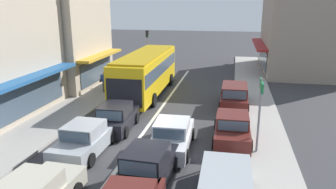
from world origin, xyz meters
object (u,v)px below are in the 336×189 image
object	(u,v)px
sedan_adjacent_lane_lead	(172,136)
pedestrian_browsing_midblock	(127,71)
parked_wagon_kerb_third	(234,96)
directional_road_sign	(260,99)
parked_sedan_kerb_second	(232,128)
city_bus	(146,71)
pedestrian_with_handbag_near	(104,80)
parked_wagon_kerb_front	(225,189)
pedestrian_far_walker	(118,74)
sedan_queue_gap_filler	(85,139)
hatchback_behind_bus_near	(117,118)
hatchback_adjacent_lane_trail	(148,167)
traffic_light_downstreet	(147,44)

from	to	relation	value
sedan_adjacent_lane_lead	pedestrian_browsing_midblock	xyz separation A→B (m)	(-6.57, 12.88, 0.40)
parked_wagon_kerb_third	directional_road_sign	size ratio (longest dim) A/B	1.25
parked_sedan_kerb_second	pedestrian_browsing_midblock	world-z (taller)	pedestrian_browsing_midblock
parked_wagon_kerb_third	sedan_adjacent_lane_lead	bearing A→B (deg)	-110.84
city_bus	pedestrian_with_handbag_near	bearing A→B (deg)	-171.61
parked_wagon_kerb_front	pedestrian_far_walker	bearing A→B (deg)	121.29
sedan_queue_gap_filler	parked_wagon_kerb_third	xyz separation A→B (m)	(6.80, 8.72, 0.08)
hatchback_behind_bus_near	hatchback_adjacent_lane_trail	size ratio (longest dim) A/B	1.00
city_bus	sedan_queue_gap_filler	distance (m)	10.56
sedan_adjacent_lane_lead	sedan_queue_gap_filler	bearing A→B (deg)	-163.28
parked_wagon_kerb_third	parked_sedan_kerb_second	bearing A→B (deg)	-90.49
hatchback_behind_bus_near	parked_sedan_kerb_second	bearing A→B (deg)	-2.15
sedan_queue_gap_filler	pedestrian_with_handbag_near	xyz separation A→B (m)	(-3.12, 10.01, 0.40)
sedan_queue_gap_filler	hatchback_behind_bus_near	xyz separation A→B (m)	(0.44, 3.04, 0.05)
city_bus	parked_sedan_kerb_second	world-z (taller)	city_bus
city_bus	pedestrian_browsing_midblock	bearing A→B (deg)	128.13
hatchback_behind_bus_near	parked_wagon_kerb_third	size ratio (longest dim) A/B	0.83
parked_sedan_kerb_second	pedestrian_far_walker	xyz separation A→B (m)	(-9.56, 9.54, 0.40)
city_bus	parked_wagon_kerb_front	xyz separation A→B (m)	(6.44, -13.61, -1.14)
hatchback_behind_bus_near	parked_sedan_kerb_second	world-z (taller)	hatchback_behind_bus_near
directional_road_sign	pedestrian_with_handbag_near	size ratio (longest dim) A/B	2.21
parked_wagon_kerb_front	directional_road_sign	xyz separation A→B (m)	(1.32, 4.59, 1.93)
parked_sedan_kerb_second	pedestrian_browsing_midblock	bearing A→B (deg)	129.86
city_bus	pedestrian_far_walker	xyz separation A→B (m)	(-2.97, 1.86, -0.81)
hatchback_adjacent_lane_trail	directional_road_sign	world-z (taller)	directional_road_sign
hatchback_adjacent_lane_trail	traffic_light_downstreet	bearing A→B (deg)	104.98
hatchback_behind_bus_near	directional_road_sign	distance (m)	7.88
sedan_queue_gap_filler	directional_road_sign	world-z (taller)	directional_road_sign
sedan_queue_gap_filler	hatchback_behind_bus_near	bearing A→B (deg)	81.79
sedan_adjacent_lane_lead	city_bus	bearing A→B (deg)	112.07
sedan_adjacent_lane_lead	parked_wagon_kerb_third	world-z (taller)	parked_wagon_kerb_third
hatchback_behind_bus_near	traffic_light_downstreet	bearing A→B (deg)	98.92
traffic_light_downstreet	pedestrian_far_walker	world-z (taller)	traffic_light_downstreet
parked_wagon_kerb_front	pedestrian_with_handbag_near	size ratio (longest dim) A/B	2.78
pedestrian_with_handbag_near	parked_wagon_kerb_third	bearing A→B (deg)	-7.37
parked_wagon_kerb_front	traffic_light_downstreet	world-z (taller)	traffic_light_downstreet
traffic_light_downstreet	directional_road_sign	distance (m)	20.36
parked_wagon_kerb_front	parked_sedan_kerb_second	bearing A→B (deg)	88.48
hatchback_adjacent_lane_trail	traffic_light_downstreet	size ratio (longest dim) A/B	0.90
city_bus	hatchback_adjacent_lane_trail	distance (m)	13.07
pedestrian_far_walker	parked_wagon_kerb_third	bearing A→B (deg)	-20.68
sedan_adjacent_lane_lead	parked_sedan_kerb_second	world-z (taller)	same
sedan_adjacent_lane_lead	pedestrian_far_walker	size ratio (longest dim) A/B	2.61
sedan_queue_gap_filler	hatchback_adjacent_lane_trail	size ratio (longest dim) A/B	1.13
hatchback_adjacent_lane_trail	pedestrian_with_handbag_near	xyz separation A→B (m)	(-6.71, 12.08, 0.36)
sedan_queue_gap_filler	pedestrian_far_walker	size ratio (longest dim) A/B	2.60
traffic_light_downstreet	directional_road_sign	size ratio (longest dim) A/B	1.17
city_bus	sedan_queue_gap_filler	world-z (taller)	city_bus
hatchback_behind_bus_near	pedestrian_far_walker	xyz separation A→B (m)	(-3.25, 9.31, 0.36)
city_bus	parked_wagon_kerb_third	bearing A→B (deg)	-14.89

